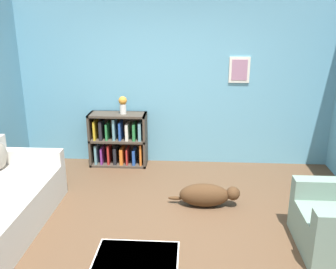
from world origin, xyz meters
name	(u,v)px	position (x,y,z in m)	size (l,w,h in m)	color
ground_plane	(166,233)	(0.00, 0.00, 0.00)	(14.00, 14.00, 0.00)	brown
wall_back	(175,84)	(0.00, 2.25, 1.30)	(5.60, 0.13, 2.60)	#609EB7
bookshelf	(119,140)	(-0.91, 2.02, 0.41)	(0.92, 0.36, 0.87)	#42382D
dog	(207,195)	(0.48, 0.67, 0.16)	(0.93, 0.27, 0.31)	#472D19
vase	(123,104)	(-0.81, 2.00, 1.03)	(0.13, 0.13, 0.28)	silver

